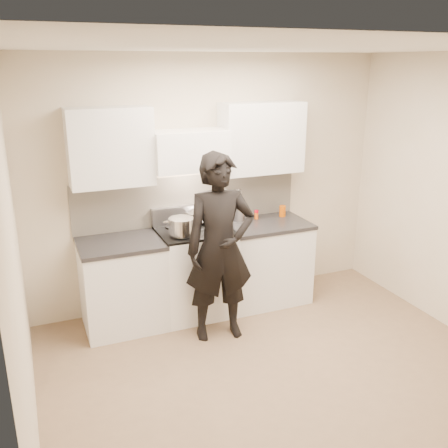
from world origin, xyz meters
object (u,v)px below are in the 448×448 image
object	(u,v)px
counter_right	(265,261)
wok	(201,215)
stove	(195,271)
person	(220,248)
utensil_crock	(238,211)

from	to	relation	value
counter_right	wok	distance (m)	0.93
stove	person	xyz separation A→B (m)	(0.06, -0.54, 0.44)
stove	wok	world-z (taller)	wok
stove	wok	bearing A→B (deg)	48.78
counter_right	wok	size ratio (longest dim) A/B	2.27
stove	utensil_crock	distance (m)	0.81
stove	counter_right	bearing A→B (deg)	0.00
wok	person	size ratio (longest dim) A/B	0.22
utensil_crock	person	xyz separation A→B (m)	(-0.50, -0.72, -0.11)
counter_right	wok	world-z (taller)	wok
stove	wok	size ratio (longest dim) A/B	2.36
wok	utensil_crock	size ratio (longest dim) A/B	1.15
stove	counter_right	distance (m)	0.83
utensil_crock	person	distance (m)	0.89
utensil_crock	wok	bearing A→B (deg)	-175.61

